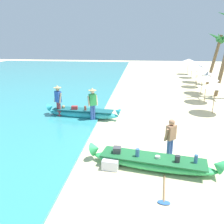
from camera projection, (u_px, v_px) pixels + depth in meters
ground_plane at (151, 149)px, 9.70m from camera, size 80.00×80.00×0.00m
boat_green_foreground at (152, 162)px, 8.25m from camera, size 4.64×1.57×0.73m
boat_cyan_midground at (83, 113)px, 13.43m from camera, size 4.41×1.14×0.79m
person_vendor_hatted at (93, 102)px, 12.68m from camera, size 0.57×0.47×1.86m
person_tourist_customer at (171, 137)px, 8.68m from camera, size 0.53×0.52×1.58m
person_vendor_assistant at (58, 99)px, 13.32m from camera, size 0.57×0.48×1.87m
parasol_row_0 at (216, 85)px, 13.83m from camera, size 1.60×1.60×1.91m
parasol_row_1 at (207, 78)px, 16.33m from camera, size 1.60×1.60×1.91m
parasol_row_2 at (203, 72)px, 19.01m from camera, size 1.60×1.60×1.91m
parasol_row_3 at (198, 68)px, 21.55m from camera, size 1.60×1.60×1.91m
parasol_row_4 at (197, 65)px, 23.90m from camera, size 1.60×1.60×1.91m
parasol_row_5 at (192, 62)px, 26.67m from camera, size 1.60×1.60×1.91m
parasol_row_6 at (189, 60)px, 29.26m from camera, size 1.60×1.60×1.91m
palm_tree_leaning_seaward at (220, 42)px, 22.22m from camera, size 2.79×2.71×4.97m
cooler_box at (110, 165)px, 8.19m from camera, size 0.59×0.38×0.35m
paddle at (164, 193)px, 6.94m from camera, size 0.38×1.54×0.05m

